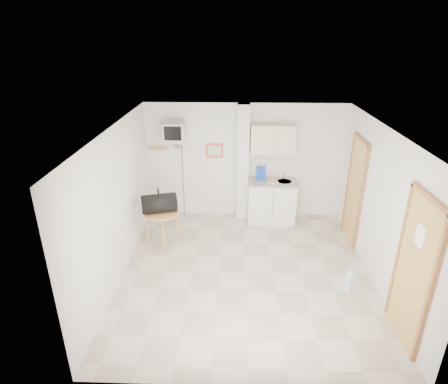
{
  "coord_description": "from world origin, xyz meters",
  "views": [
    {
      "loc": [
        -0.2,
        -5.37,
        3.83
      ],
      "look_at": [
        -0.4,
        0.6,
        1.25
      ],
      "focal_mm": 30.0,
      "sensor_mm": 36.0,
      "label": 1
    }
  ],
  "objects_px": {
    "round_table": "(162,216)",
    "water_bottle": "(350,281)",
    "crt_television": "(174,133)",
    "duffel_bag": "(159,203)"
  },
  "relations": [
    {
      "from": "duffel_bag",
      "to": "water_bottle",
      "type": "relative_size",
      "value": 1.88
    },
    {
      "from": "water_bottle",
      "to": "duffel_bag",
      "type": "bearing_deg",
      "value": 158.07
    },
    {
      "from": "round_table",
      "to": "water_bottle",
      "type": "height_order",
      "value": "round_table"
    },
    {
      "from": "round_table",
      "to": "water_bottle",
      "type": "bearing_deg",
      "value": -22.17
    },
    {
      "from": "crt_television",
      "to": "duffel_bag",
      "type": "bearing_deg",
      "value": -98.76
    },
    {
      "from": "crt_television",
      "to": "water_bottle",
      "type": "xyz_separation_m",
      "value": [
        3.09,
        -2.42,
        -1.76
      ]
    },
    {
      "from": "round_table",
      "to": "water_bottle",
      "type": "relative_size",
      "value": 1.8
    },
    {
      "from": "crt_television",
      "to": "duffel_bag",
      "type": "xyz_separation_m",
      "value": [
        -0.17,
        -1.11,
        -1.06
      ]
    },
    {
      "from": "round_table",
      "to": "duffel_bag",
      "type": "height_order",
      "value": "duffel_bag"
    },
    {
      "from": "crt_television",
      "to": "round_table",
      "type": "distance_m",
      "value": 1.74
    }
  ]
}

